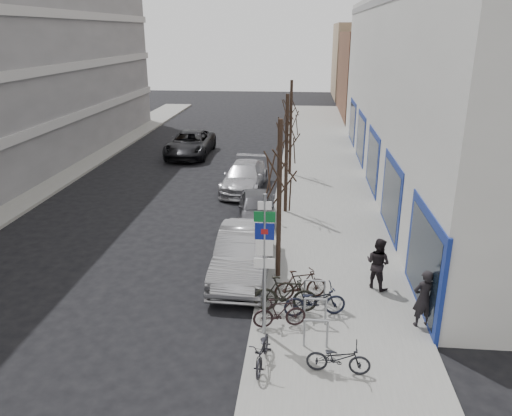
% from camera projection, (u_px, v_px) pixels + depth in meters
% --- Properties ---
extents(ground, '(120.00, 120.00, 0.00)m').
position_uv_depth(ground, '(179.00, 333.00, 14.07)').
color(ground, black).
rests_on(ground, ground).
extents(sidewalk_east, '(5.00, 70.00, 0.15)m').
position_uv_depth(sidewalk_east, '(326.00, 214.00, 23.03)').
color(sidewalk_east, slate).
rests_on(sidewalk_east, ground).
extents(sidewalk_west, '(3.00, 70.00, 0.15)m').
position_uv_depth(sidewalk_west, '(8.00, 204.00, 24.40)').
color(sidewalk_west, slate).
rests_on(sidewalk_west, ground).
extents(brick_building_far, '(12.00, 14.00, 8.00)m').
position_uv_depth(brick_building_far, '(403.00, 75.00, 49.11)').
color(brick_building_far, brown).
rests_on(brick_building_far, ground).
extents(tan_building_far, '(13.00, 12.00, 9.00)m').
position_uv_depth(tan_building_far, '(386.00, 61.00, 62.97)').
color(tan_building_far, '#937A5B').
rests_on(tan_building_far, ground).
extents(highway_sign_pole, '(0.55, 0.10, 4.20)m').
position_uv_depth(highway_sign_pole, '(264.00, 257.00, 13.03)').
color(highway_sign_pole, gray).
rests_on(highway_sign_pole, ground).
extents(bike_rack, '(0.66, 2.26, 0.83)m').
position_uv_depth(bike_rack, '(315.00, 308.00, 14.08)').
color(bike_rack, gray).
rests_on(bike_rack, sidewalk_east).
extents(tree_near, '(1.80, 1.80, 5.50)m').
position_uv_depth(tree_near, '(280.00, 163.00, 15.75)').
color(tree_near, black).
rests_on(tree_near, ground).
extents(tree_mid, '(1.80, 1.80, 5.50)m').
position_uv_depth(tree_mid, '(287.00, 126.00, 21.85)').
color(tree_mid, black).
rests_on(tree_mid, ground).
extents(tree_far, '(1.80, 1.80, 5.50)m').
position_uv_depth(tree_far, '(291.00, 106.00, 27.95)').
color(tree_far, black).
rests_on(tree_far, ground).
extents(meter_front, '(0.10, 0.08, 1.27)m').
position_uv_depth(meter_front, '(264.00, 261.00, 16.39)').
color(meter_front, gray).
rests_on(meter_front, sidewalk_east).
extents(meter_mid, '(0.10, 0.08, 1.27)m').
position_uv_depth(meter_mid, '(274.00, 206.00, 21.55)').
color(meter_mid, gray).
rests_on(meter_mid, sidewalk_east).
extents(meter_back, '(0.10, 0.08, 1.27)m').
position_uv_depth(meter_back, '(280.00, 172.00, 26.71)').
color(meter_back, gray).
rests_on(meter_back, sidewalk_east).
extents(bike_near_left, '(0.60, 1.59, 0.95)m').
position_uv_depth(bike_near_left, '(263.00, 349.00, 12.33)').
color(bike_near_left, black).
rests_on(bike_near_left, sidewalk_east).
extents(bike_near_right, '(1.58, 0.77, 0.92)m').
position_uv_depth(bike_near_right, '(280.00, 312.00, 13.95)').
color(bike_near_right, black).
rests_on(bike_near_right, sidewalk_east).
extents(bike_mid_curb, '(1.91, 0.94, 1.12)m').
position_uv_depth(bike_mid_curb, '(315.00, 298.00, 14.49)').
color(bike_mid_curb, black).
rests_on(bike_mid_curb, sidewalk_east).
extents(bike_mid_inner, '(1.91, 0.57, 1.16)m').
position_uv_depth(bike_mid_inner, '(285.00, 294.00, 14.71)').
color(bike_mid_inner, black).
rests_on(bike_mid_inner, sidewalk_east).
extents(bike_far_curb, '(1.59, 0.57, 0.95)m').
position_uv_depth(bike_far_curb, '(339.00, 356.00, 12.06)').
color(bike_far_curb, black).
rests_on(bike_far_curb, sidewalk_east).
extents(bike_far_inner, '(1.77, 1.02, 1.03)m').
position_uv_depth(bike_far_inner, '(301.00, 284.00, 15.39)').
color(bike_far_inner, black).
rests_on(bike_far_inner, sidewalk_east).
extents(parked_car_front, '(1.84, 5.05, 1.65)m').
position_uv_depth(parked_car_front, '(244.00, 254.00, 17.13)').
color(parked_car_front, '#939397').
rests_on(parked_car_front, ground).
extents(parked_car_mid, '(1.99, 4.05, 1.33)m').
position_uv_depth(parked_car_mid, '(256.00, 207.00, 22.12)').
color(parked_car_mid, '#4A4A4F').
rests_on(parked_car_mid, ground).
extents(parked_car_back, '(2.34, 5.11, 1.45)m').
position_uv_depth(parked_car_back, '(244.00, 177.00, 26.57)').
color(parked_car_back, '#ADACB2').
rests_on(parked_car_back, ground).
extents(lane_car, '(2.75, 5.92, 1.64)m').
position_uv_depth(lane_car, '(190.00, 144.00, 33.89)').
color(lane_car, black).
rests_on(lane_car, ground).
extents(pedestrian_near, '(0.70, 0.54, 1.72)m').
position_uv_depth(pedestrian_near, '(424.00, 298.00, 13.88)').
color(pedestrian_near, black).
rests_on(pedestrian_near, sidewalk_east).
extents(pedestrian_far, '(0.77, 0.74, 1.74)m').
position_uv_depth(pedestrian_far, '(378.00, 263.00, 16.00)').
color(pedestrian_far, black).
rests_on(pedestrian_far, sidewalk_east).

